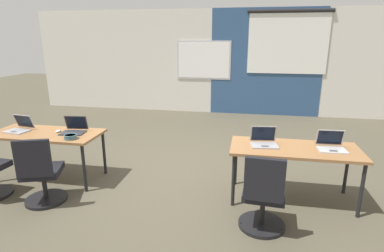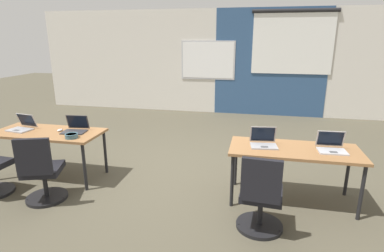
% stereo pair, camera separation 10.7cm
% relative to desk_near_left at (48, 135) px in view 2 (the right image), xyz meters
% --- Properties ---
extents(ground_plane, '(24.00, 24.00, 0.00)m').
position_rel_desk_near_left_xyz_m(ground_plane, '(1.75, 0.60, -0.66)').
color(ground_plane, '#4C4738').
extents(back_wall_assembly, '(10.00, 0.27, 2.80)m').
position_rel_desk_near_left_xyz_m(back_wall_assembly, '(1.80, 4.80, 0.75)').
color(back_wall_assembly, silver).
rests_on(back_wall_assembly, ground).
extents(desk_near_left, '(1.60, 0.70, 0.72)m').
position_rel_desk_near_left_xyz_m(desk_near_left, '(0.00, 0.00, 0.00)').
color(desk_near_left, olive).
rests_on(desk_near_left, ground).
extents(desk_near_right, '(1.60, 0.70, 0.72)m').
position_rel_desk_near_left_xyz_m(desk_near_right, '(3.50, 0.00, 0.00)').
color(desk_near_right, olive).
rests_on(desk_near_right, ground).
extents(laptop_near_right_inner, '(0.36, 0.32, 0.23)m').
position_rel_desk_near_left_xyz_m(laptop_near_right_inner, '(3.12, 0.03, 0.11)').
color(laptop_near_right_inner, '#9E9EA3').
rests_on(laptop_near_right_inner, desk_near_right).
extents(chair_near_right_inner, '(0.52, 0.55, 0.92)m').
position_rel_desk_near_left_xyz_m(chair_near_right_inner, '(3.10, -0.77, -0.28)').
color(chair_near_right_inner, black).
rests_on(chair_near_right_inner, ground).
extents(laptop_near_right_end, '(0.34, 0.31, 0.23)m').
position_rel_desk_near_left_xyz_m(laptop_near_right_end, '(3.93, 0.02, 0.11)').
color(laptop_near_right_end, '#B7B7BC').
rests_on(laptop_near_right_end, desk_near_right).
extents(laptop_near_left_inner, '(0.36, 0.33, 0.23)m').
position_rel_desk_near_left_xyz_m(laptop_near_left_inner, '(0.41, 0.08, 0.11)').
color(laptop_near_left_inner, '#333338').
rests_on(laptop_near_left_inner, desk_near_left).
extents(mouse_near_left_inner, '(0.06, 0.10, 0.03)m').
position_rel_desk_near_left_xyz_m(mouse_near_left_inner, '(0.17, 0.05, 0.08)').
color(mouse_near_left_inner, silver).
rests_on(mouse_near_left_inner, desk_near_left).
extents(chair_near_left_inner, '(0.56, 0.61, 0.92)m').
position_rel_desk_near_left_xyz_m(chair_near_left_inner, '(0.38, -0.70, -0.28)').
color(chair_near_left_inner, black).
rests_on(chair_near_left_inner, ground).
extents(laptop_near_left_end, '(0.37, 0.35, 0.23)m').
position_rel_desk_near_left_xyz_m(laptop_near_left_end, '(-0.43, 0.01, 0.11)').
color(laptop_near_left_end, '#9E9EA3').
rests_on(laptop_near_left_end, desk_near_left).
extents(snack_bowl, '(0.18, 0.18, 0.06)m').
position_rel_desk_near_left_xyz_m(snack_bowl, '(0.53, -0.20, 0.10)').
color(snack_bowl, '#3D6070').
rests_on(snack_bowl, desk_near_left).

